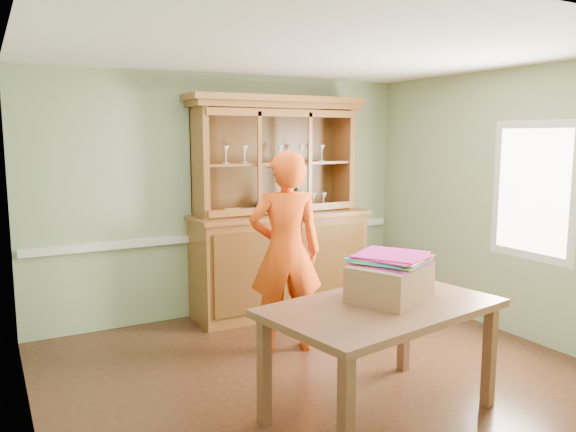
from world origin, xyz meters
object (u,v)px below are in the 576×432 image
china_hutch (279,238)px  dining_table (382,317)px  person (286,252)px  cardboard_box (390,282)px

china_hutch → dining_table: 2.60m
china_hutch → dining_table: size_ratio=1.36×
dining_table → person: 1.47m
cardboard_box → person: (-0.12, 1.39, -0.02)m
china_hutch → person: china_hutch is taller
dining_table → cardboard_box: 0.27m
china_hutch → person: 1.21m
china_hutch → cardboard_box: (-0.38, -2.48, 0.11)m
china_hutch → cardboard_box: size_ratio=4.36×
china_hutch → cardboard_box: 2.52m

